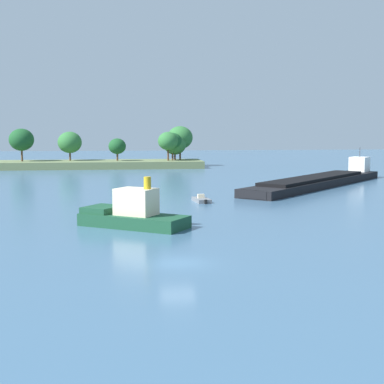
% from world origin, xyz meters
% --- Properties ---
extents(ground_plane, '(400.00, 400.00, 0.00)m').
position_xyz_m(ground_plane, '(0.00, 0.00, 0.00)').
color(ground_plane, '#3D607F').
extents(treeline_island, '(58.07, 12.52, 9.98)m').
position_xyz_m(treeline_island, '(-8.72, 99.53, 3.28)').
color(treeline_island, '#66754C').
rests_on(treeline_island, ground).
extents(fishing_skiff, '(2.19, 4.31, 1.00)m').
position_xyz_m(fishing_skiff, '(6.44, 33.61, 0.28)').
color(fishing_skiff, slate).
rests_on(fishing_skiff, ground).
extents(cargo_barge, '(33.63, 35.71, 5.86)m').
position_xyz_m(cargo_barge, '(28.86, 51.46, 0.92)').
color(cargo_barge, black).
rests_on(cargo_barge, ground).
extents(tugboat, '(11.18, 9.39, 5.01)m').
position_xyz_m(tugboat, '(-2.96, 15.76, 1.27)').
color(tugboat, '#19472D').
rests_on(tugboat, ground).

